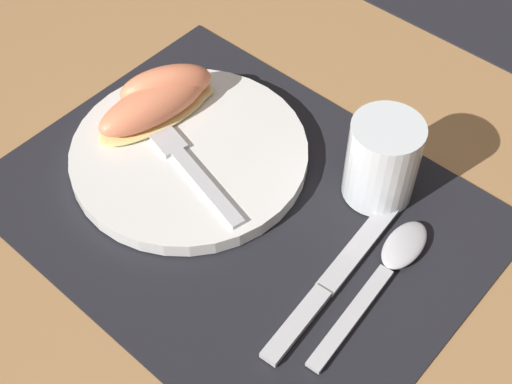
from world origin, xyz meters
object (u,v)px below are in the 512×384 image
(spoon, at_px, (391,263))
(juice_glass, at_px, (382,164))
(plate, at_px, (189,154))
(knife, at_px, (333,279))
(citrus_wedge_0, at_px, (166,89))
(fork, at_px, (181,157))
(citrus_wedge_1, at_px, (154,106))

(spoon, bearing_deg, juice_glass, 133.49)
(plate, relative_size, juice_glass, 2.72)
(knife, xyz_separation_m, citrus_wedge_0, (-0.27, 0.05, 0.03))
(knife, height_order, fork, fork)
(juice_glass, xyz_separation_m, knife, (0.03, -0.11, -0.04))
(juice_glass, xyz_separation_m, citrus_wedge_1, (-0.23, -0.09, -0.01))
(juice_glass, xyz_separation_m, citrus_wedge_0, (-0.24, -0.06, -0.00))
(fork, bearing_deg, citrus_wedge_0, 145.25)
(plate, relative_size, citrus_wedge_1, 1.74)
(knife, height_order, citrus_wedge_1, citrus_wedge_1)
(spoon, bearing_deg, plate, -173.03)
(spoon, bearing_deg, knife, -122.54)
(juice_glass, bearing_deg, plate, -150.95)
(knife, xyz_separation_m, spoon, (0.03, 0.05, 0.00))
(fork, relative_size, citrus_wedge_0, 1.62)
(plate, bearing_deg, fork, -74.84)
(knife, distance_m, spoon, 0.06)
(spoon, relative_size, citrus_wedge_1, 1.32)
(citrus_wedge_1, bearing_deg, juice_glass, 20.66)
(juice_glass, bearing_deg, citrus_wedge_1, -159.34)
(juice_glass, height_order, spoon, juice_glass)
(fork, bearing_deg, spoon, 10.65)
(plate, xyz_separation_m, spoon, (0.23, 0.03, -0.00))
(juice_glass, height_order, citrus_wedge_0, juice_glass)
(spoon, bearing_deg, citrus_wedge_0, 179.03)
(juice_glass, bearing_deg, citrus_wedge_0, -165.47)
(spoon, relative_size, fork, 1.03)
(juice_glass, xyz_separation_m, fork, (-0.17, -0.11, -0.02))
(plate, distance_m, citrus_wedge_1, 0.06)
(spoon, relative_size, citrus_wedge_0, 1.68)
(knife, relative_size, fork, 1.19)
(citrus_wedge_0, relative_size, citrus_wedge_1, 0.79)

